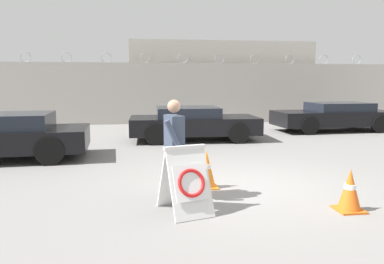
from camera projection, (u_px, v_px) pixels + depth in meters
name	position (u px, v px, depth m)	size (l,w,h in m)	color
ground_plane	(249.00, 187.00, 7.03)	(90.00, 90.00, 0.00)	gray
perimeter_wall	(183.00, 93.00, 17.79)	(36.00, 0.30, 3.30)	#ADA8A0
building_block	(214.00, 80.00, 22.63)	(9.91, 6.20, 4.10)	beige
barricade_sign	(186.00, 180.00, 5.61)	(0.83, 0.98, 1.03)	white
security_guard	(174.00, 145.00, 6.22)	(0.36, 0.66, 1.68)	black
traffic_cone_near	(206.00, 169.00, 6.97)	(0.41, 0.41, 0.71)	orange
traffic_cone_mid	(350.00, 190.00, 5.72)	(0.41, 0.41, 0.66)	orange
parked_car_front_coupe	(2.00, 136.00, 9.45)	(4.41, 2.25, 1.18)	black
parked_car_rear_sedan	(193.00, 123.00, 12.68)	(4.31, 2.08, 1.13)	black
parked_car_far_side	(334.00, 116.00, 15.00)	(4.79, 2.05, 1.14)	black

